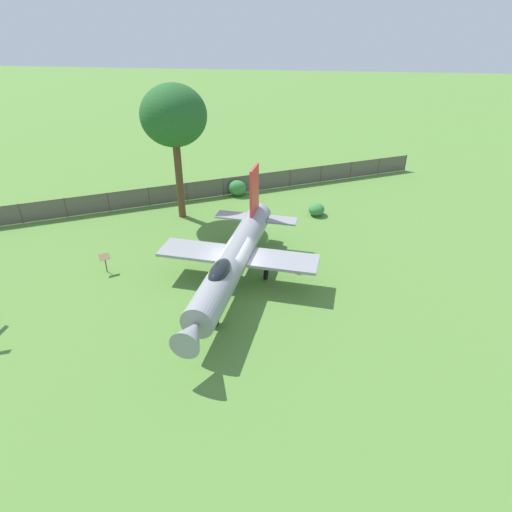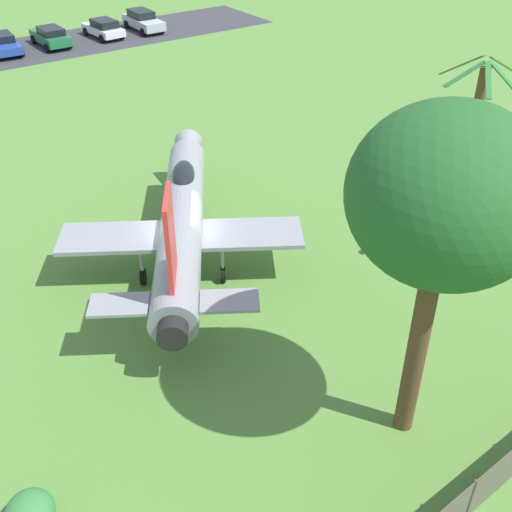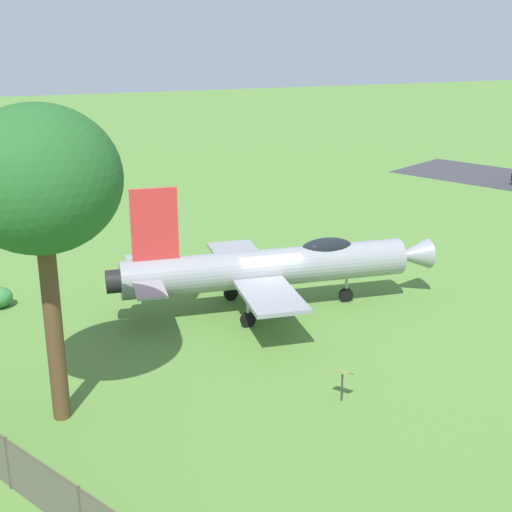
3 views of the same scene
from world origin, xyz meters
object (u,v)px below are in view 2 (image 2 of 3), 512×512
info_plaque (384,236)px  parked_car_blue (3,44)px  parked_car_white (104,28)px  display_jet (182,217)px  shade_tree (446,199)px  parked_car_silver (143,20)px  palm_tree (475,119)px  parked_car_green (51,36)px

info_plaque → parked_car_blue: bearing=-57.8°
parked_car_white → parked_car_blue: (7.24, 3.35, -0.01)m
display_jet → parked_car_blue: 31.94m
info_plaque → parked_car_blue: parked_car_blue is taller
shade_tree → parked_car_white: (9.87, -42.27, -6.44)m
parked_car_white → parked_car_silver: bearing=-91.2°
display_jet → palm_tree: 14.54m
shade_tree → parked_car_white: 43.88m
shade_tree → parked_car_silver: size_ratio=1.86×
info_plaque → parked_car_white: size_ratio=0.25×
palm_tree → info_plaque: bearing=43.4°
info_plaque → palm_tree: bearing=-136.6°
palm_tree → parked_car_white: 33.63m
parked_car_blue → display_jet: bearing=-2.0°
display_jet → parked_car_silver: (1.20, -34.87, -1.09)m
display_jet → parked_car_blue: bearing=27.3°
display_jet → parked_car_blue: size_ratio=2.97×
info_plaque → parked_car_green: parked_car_green is taller
display_jet → shade_tree: (-5.48, 9.19, 5.30)m
palm_tree → display_jet: bearing=19.3°
parked_car_silver → parked_car_green: bearing=-88.1°
info_plaque → parked_car_white: 36.05m
parked_car_green → info_plaque: bearing=179.2°
parked_car_white → parked_car_blue: parked_car_white is taller
info_plaque → parked_car_blue: size_ratio=0.25×
info_plaque → parked_car_silver: (8.87, -35.76, -0.04)m
palm_tree → parked_car_blue: bearing=-44.6°
shade_tree → parked_car_silver: (6.68, -44.05, -6.38)m
parked_car_blue → palm_tree: bearing=22.1°
parked_car_white → display_jet: bearing=157.1°
parked_car_green → parked_car_blue: parked_car_green is taller
parked_car_blue → parked_car_silver: bearing=92.9°
display_jet → parked_car_white: 33.39m
display_jet → parked_car_white: (4.39, -33.08, -1.15)m
shade_tree → display_jet: bearing=-59.2°
parked_car_white → parked_car_blue: bearing=84.3°
display_jet → parked_car_white: bearing=13.5°
shade_tree → parked_car_white: bearing=-76.9°
palm_tree → parked_car_white: palm_tree is taller
palm_tree → info_plaque: palm_tree is taller
display_jet → parked_car_blue: display_jet is taller
shade_tree → parked_car_blue: bearing=-66.3°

